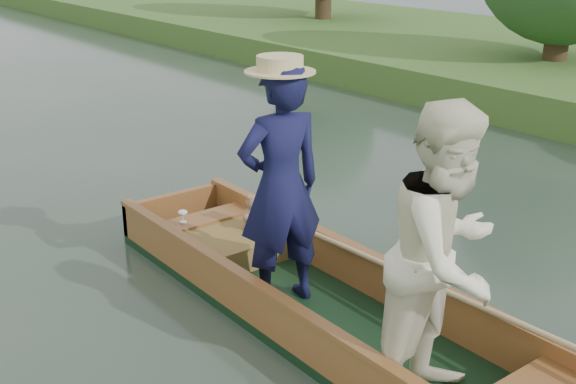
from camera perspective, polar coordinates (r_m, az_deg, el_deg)
ground at (r=5.63m, az=3.81°, el=-10.80°), size 120.00×120.00×0.00m
punt at (r=5.06m, az=5.37°, el=-4.99°), size 1.20×5.00×2.02m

